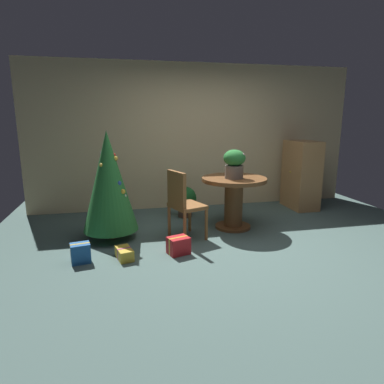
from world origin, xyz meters
The scene contains 11 objects.
ground_plane centered at (0.00, 0.00, 0.00)m, with size 6.60×6.60×0.00m, color #4C6660.
back_wall_panel centered at (0.00, 2.20, 1.30)m, with size 6.00×0.10×2.60m, color beige.
round_dining_table centered at (0.26, 0.76, 0.51)m, with size 0.96×0.96×0.78m.
flower_vase centered at (0.24, 0.71, 1.01)m, with size 0.32×0.32×0.42m.
wooden_chair_left centered at (-0.58, 0.46, 0.54)m, with size 0.53×0.58×0.96m.
holiday_tree centered at (-1.55, 0.68, 0.81)m, with size 0.74×0.74×1.49m.
gift_box_gold centered at (-1.39, -0.07, 0.07)m, with size 0.23×0.32×0.13m.
gift_box_blue centered at (-1.89, -0.06, 0.11)m, with size 0.24×0.20×0.23m.
gift_box_red centered at (-0.73, -0.05, 0.11)m, with size 0.30×0.27×0.21m.
wooden_cabinet centered at (1.87, 1.62, 0.62)m, with size 0.46×0.72×1.24m.
potted_plant centered at (-0.34, 1.49, 0.29)m, with size 0.39×0.39×0.52m.
Camera 1 is at (-1.41, -3.89, 1.65)m, focal length 31.37 mm.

